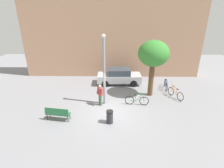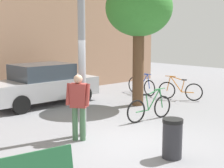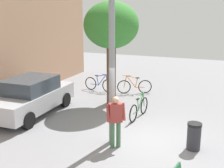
% 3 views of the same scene
% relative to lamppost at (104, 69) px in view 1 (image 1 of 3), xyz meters
% --- Properties ---
extents(ground_plane, '(36.00, 36.00, 0.00)m').
position_rel_lamppost_xyz_m(ground_plane, '(0.50, -1.15, -2.79)').
color(ground_plane, gray).
extents(building_facade, '(18.56, 2.00, 8.70)m').
position_rel_lamppost_xyz_m(building_facade, '(0.50, 7.14, 1.57)').
color(building_facade, tan).
rests_on(building_facade, ground_plane).
extents(lamppost, '(0.28, 0.28, 5.26)m').
position_rel_lamppost_xyz_m(lamppost, '(0.00, 0.00, 0.00)').
color(lamppost, gray).
rests_on(lamppost, ground_plane).
extents(person_by_lamppost, '(0.54, 0.61, 1.67)m').
position_rel_lamppost_xyz_m(person_by_lamppost, '(-0.32, -0.25, -1.82)').
color(person_by_lamppost, '#47704C').
rests_on(person_by_lamppost, ground_plane).
extents(park_bench, '(1.65, 0.72, 0.92)m').
position_rel_lamppost_xyz_m(park_bench, '(-2.93, -2.33, -2.24)').
color(park_bench, '#236038').
rests_on(park_bench, ground_plane).
extents(plaza_tree, '(2.44, 2.44, 4.64)m').
position_rel_lamppost_xyz_m(plaza_tree, '(3.79, 1.58, 0.73)').
color(plaza_tree, brown).
rests_on(plaza_tree, ground_plane).
extents(bicycle_orange, '(0.79, 1.67, 0.97)m').
position_rel_lamppost_xyz_m(bicycle_orange, '(5.79, 1.10, -2.40)').
color(bicycle_orange, black).
rests_on(bicycle_orange, ground_plane).
extents(bicycle_blue, '(0.28, 1.80, 0.97)m').
position_rel_lamppost_xyz_m(bicycle_blue, '(5.50, 2.97, -2.40)').
color(bicycle_blue, black).
rests_on(bicycle_blue, ground_plane).
extents(bicycle_green, '(1.81, 0.24, 0.97)m').
position_rel_lamppost_xyz_m(bicycle_green, '(2.47, -0.17, -2.40)').
color(bicycle_green, black).
rests_on(bicycle_green, ground_plane).
extents(parked_car_silver, '(4.23, 1.89, 1.55)m').
position_rel_lamppost_xyz_m(parked_car_silver, '(1.20, 4.09, -2.01)').
color(parked_car_silver, '#B7B7BC').
rests_on(parked_car_silver, ground_plane).
extents(trash_bin, '(0.44, 0.44, 0.87)m').
position_rel_lamppost_xyz_m(trash_bin, '(0.47, -2.56, -2.35)').
color(trash_bin, '#2D2D33').
rests_on(trash_bin, ground_plane).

